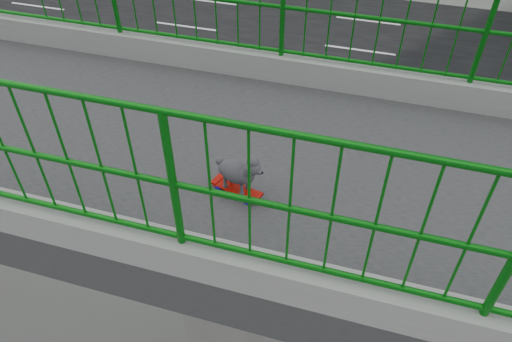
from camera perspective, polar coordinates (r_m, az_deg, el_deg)
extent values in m
cube|color=black|center=(19.17, 10.95, 9.78)|extent=(18.00, 90.00, 0.02)
cube|color=#2D2D2F|center=(4.76, -1.45, -0.09)|extent=(3.00, 24.00, 0.50)
cube|color=gray|center=(5.63, 2.91, 12.15)|extent=(0.20, 24.00, 0.30)
cylinder|color=#0B650F|center=(5.32, 3.18, 18.72)|extent=(0.04, 24.00, 0.04)
cylinder|color=#0B650F|center=(5.32, 3.18, 18.72)|extent=(0.06, 0.06, 1.10)
cube|color=gray|center=(3.58, -8.47, -9.68)|extent=(0.20, 24.00, 0.30)
cylinder|color=#0B650F|center=(2.73, -11.06, 6.96)|extent=(0.04, 24.00, 0.04)
cylinder|color=#0B650F|center=(3.07, -9.75, -1.49)|extent=(0.04, 24.00, 0.04)
cylinder|color=#0B650F|center=(3.07, -9.75, -1.49)|extent=(0.06, 0.06, 1.10)
cube|color=#C11006|center=(4.15, -2.31, -2.08)|extent=(0.26, 0.48, 0.02)
cube|color=#99999E|center=(4.22, -3.96, -1.49)|extent=(0.09, 0.05, 0.02)
cylinder|color=#1208B0|center=(4.26, -3.49, -1.13)|extent=(0.04, 0.06, 0.05)
sphere|color=yellow|center=(4.26, -3.49, -1.13)|extent=(0.02, 0.02, 0.02)
cylinder|color=#1208B0|center=(4.20, -4.43, -2.06)|extent=(0.04, 0.06, 0.05)
sphere|color=yellow|center=(4.20, -4.43, -2.06)|extent=(0.02, 0.02, 0.02)
cube|color=#99999E|center=(4.10, -0.60, -3.03)|extent=(0.09, 0.05, 0.02)
cylinder|color=#1208B0|center=(4.14, -0.15, -2.64)|extent=(0.04, 0.06, 0.05)
sphere|color=yellow|center=(4.14, -0.15, -2.64)|extent=(0.02, 0.02, 0.02)
cylinder|color=#1208B0|center=(4.07, -1.06, -3.62)|extent=(0.04, 0.06, 0.05)
sphere|color=yellow|center=(4.07, -1.06, -3.62)|extent=(0.02, 0.02, 0.02)
ellipsoid|color=#312E34|center=(4.02, -2.39, -0.07)|extent=(0.27, 0.34, 0.20)
sphere|color=#312E34|center=(3.86, -0.39, 0.46)|extent=(0.13, 0.13, 0.13)
sphere|color=black|center=(3.83, 0.72, -0.20)|extent=(0.02, 0.02, 0.02)
sphere|color=#312E34|center=(4.06, -4.30, 1.16)|extent=(0.07, 0.07, 0.07)
cylinder|color=#312E34|center=(4.09, -1.02, -1.46)|extent=(0.03, 0.03, 0.12)
cylinder|color=#312E34|center=(4.04, -1.70, -2.17)|extent=(0.03, 0.03, 0.12)
cylinder|color=#312E34|center=(4.16, -2.96, -0.60)|extent=(0.03, 0.03, 0.12)
cylinder|color=#312E34|center=(4.11, -3.65, -1.28)|extent=(0.03, 0.03, 0.12)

